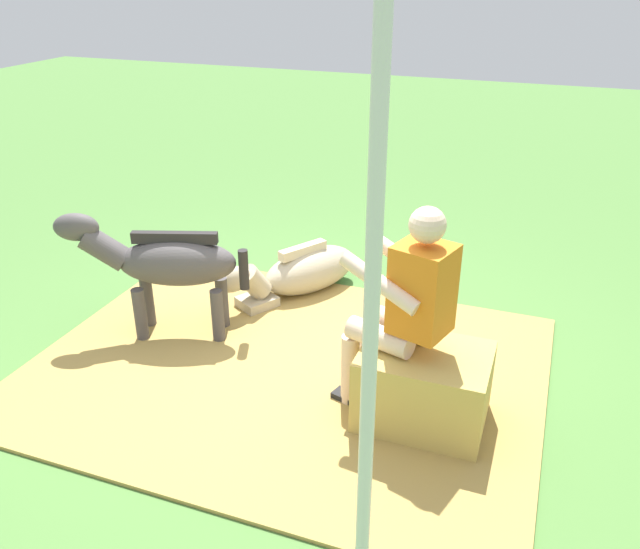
# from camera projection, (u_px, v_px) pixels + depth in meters

# --- Properties ---
(ground_plane) EXTENTS (24.00, 24.00, 0.00)m
(ground_plane) POSITION_uv_depth(u_px,v_px,m) (297.00, 354.00, 4.63)
(ground_plane) COLOR #4C7A38
(hay_patch) EXTENTS (3.38, 2.61, 0.02)m
(hay_patch) POSITION_uv_depth(u_px,v_px,m) (285.00, 368.00, 4.45)
(hay_patch) COLOR #AD8C47
(hay_patch) RESTS_ON ground
(hay_bale) EXTENTS (0.74, 0.56, 0.49)m
(hay_bale) POSITION_uv_depth(u_px,v_px,m) (423.00, 388.00, 3.85)
(hay_bale) COLOR tan
(hay_bale) RESTS_ON ground
(person_seated) EXTENTS (0.72, 0.54, 1.37)m
(person_seated) POSITION_uv_depth(u_px,v_px,m) (403.00, 304.00, 3.70)
(person_seated) COLOR beige
(person_seated) RESTS_ON ground
(pony_standing) EXTENTS (1.30, 0.63, 0.95)m
(pony_standing) POSITION_uv_depth(u_px,v_px,m) (165.00, 263.00, 4.62)
(pony_standing) COLOR #4C4747
(pony_standing) RESTS_ON ground
(pony_lying) EXTENTS (0.93, 1.28, 0.42)m
(pony_lying) POSITION_uv_depth(u_px,v_px,m) (301.00, 272.00, 5.39)
(pony_lying) COLOR tan
(pony_lying) RESTS_ON ground
(tent_pole_left) EXTENTS (0.06, 0.06, 2.52)m
(tent_pole_left) POSITION_uv_depth(u_px,v_px,m) (370.00, 344.00, 2.38)
(tent_pole_left) COLOR silver
(tent_pole_left) RESTS_ON ground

